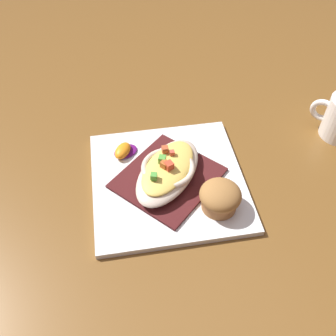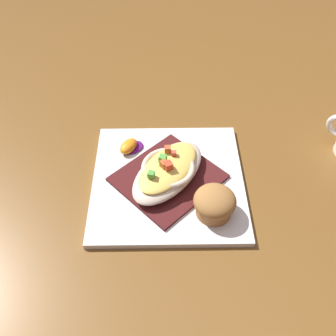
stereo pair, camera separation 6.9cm
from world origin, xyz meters
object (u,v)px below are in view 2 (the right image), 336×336
at_px(gratin_dish, 168,170).
at_px(orange_garnish, 129,146).
at_px(muffin, 215,203).
at_px(square_plate, 168,181).

xyz_separation_m(gratin_dish, orange_garnish, (0.07, -0.08, -0.02)).
relative_size(gratin_dish, muffin, 2.72).
relative_size(gratin_dish, orange_garnish, 3.33).
bearing_deg(orange_garnish, muffin, 134.05).
distance_m(gratin_dish, muffin, 0.11).
relative_size(square_plate, gratin_dish, 1.43).
bearing_deg(muffin, orange_garnish, -45.95).
height_order(square_plate, orange_garnish, orange_garnish).
height_order(square_plate, gratin_dish, gratin_dish).
xyz_separation_m(square_plate, muffin, (-0.08, 0.08, 0.03)).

